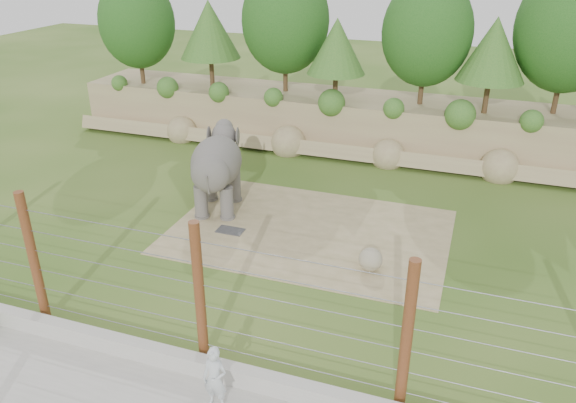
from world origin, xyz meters
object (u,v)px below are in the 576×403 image
(barrier_fence, at_px, (200,295))
(zookeeper, at_px, (215,379))
(stone_ball, at_px, (370,259))
(elephant, at_px, (217,173))

(barrier_fence, xyz_separation_m, zookeeper, (1.00, -1.34, -1.17))
(stone_ball, xyz_separation_m, zookeeper, (-2.14, -6.97, 0.42))
(stone_ball, distance_m, barrier_fence, 6.63)
(stone_ball, distance_m, zookeeper, 7.30)
(elephant, relative_size, barrier_fence, 0.19)
(elephant, relative_size, zookeeper, 2.32)
(barrier_fence, relative_size, zookeeper, 12.32)
(elephant, distance_m, zookeeper, 10.52)
(barrier_fence, distance_m, zookeeper, 2.04)
(barrier_fence, height_order, zookeeper, barrier_fence)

